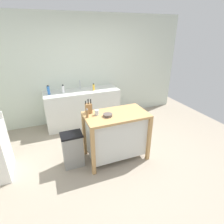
{
  "coord_description": "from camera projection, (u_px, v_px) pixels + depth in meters",
  "views": [
    {
      "loc": [
        -1.08,
        -2.42,
        2.21
      ],
      "look_at": [
        0.03,
        0.37,
        0.85
      ],
      "focal_mm": 28.9,
      "sensor_mm": 36.0,
      "label": 1
    }
  ],
  "objects": [
    {
      "name": "bottle_spray_cleaner",
      "position": [
        94.0,
        87.0,
        4.34
      ],
      "size": [
        0.05,
        0.05,
        0.17
      ],
      "color": "yellow",
      "rests_on": "sink_counter"
    },
    {
      "name": "ground_plane",
      "position": [
        118.0,
        162.0,
        3.33
      ],
      "size": [
        6.24,
        6.24,
        0.0
      ],
      "primitive_type": "plane",
      "color": "gray",
      "rests_on": "ground"
    },
    {
      "name": "bowl_ceramic_wide",
      "position": [
        108.0,
        115.0,
        3.0
      ],
      "size": [
        0.15,
        0.15,
        0.05
      ],
      "color": "#564C47",
      "rests_on": "kitchen_island"
    },
    {
      "name": "knife_block",
      "position": [
        89.0,
        108.0,
        3.11
      ],
      "size": [
        0.11,
        0.09,
        0.25
      ],
      "color": "#9E7042",
      "rests_on": "kitchen_island"
    },
    {
      "name": "wall_back",
      "position": [
        86.0,
        70.0,
        4.54
      ],
      "size": [
        5.24,
        0.1,
        2.6
      ],
      "primitive_type": "cube",
      "color": "silver",
      "rests_on": "ground"
    },
    {
      "name": "bottle_hand_soap",
      "position": [
        48.0,
        90.0,
        4.05
      ],
      "size": [
        0.06,
        0.06,
        0.21
      ],
      "color": "blue",
      "rests_on": "sink_counter"
    },
    {
      "name": "kitchen_island",
      "position": [
        116.0,
        134.0,
        3.27
      ],
      "size": [
        1.1,
        0.63,
        0.9
      ],
      "color": "tan",
      "rests_on": "ground"
    },
    {
      "name": "bottle_dish_soap",
      "position": [
        63.0,
        89.0,
        4.14
      ],
      "size": [
        0.06,
        0.06,
        0.2
      ],
      "color": "white",
      "rests_on": "sink_counter"
    },
    {
      "name": "trash_bin",
      "position": [
        73.0,
        150.0,
        3.14
      ],
      "size": [
        0.36,
        0.28,
        0.63
      ],
      "color": "gray",
      "rests_on": "ground"
    },
    {
      "name": "sink_counter",
      "position": [
        83.0,
        107.0,
        4.53
      ],
      "size": [
        1.79,
        0.6,
        0.89
      ],
      "color": "silver",
      "rests_on": "ground"
    },
    {
      "name": "sink_faucet",
      "position": [
        80.0,
        85.0,
        4.42
      ],
      "size": [
        0.02,
        0.02,
        0.22
      ],
      "color": "#B7BCC1",
      "rests_on": "sink_counter"
    },
    {
      "name": "pepper_grinder",
      "position": [
        87.0,
        113.0,
        2.95
      ],
      "size": [
        0.04,
        0.04,
        0.16
      ],
      "color": "olive",
      "rests_on": "kitchen_island"
    },
    {
      "name": "drinking_cup",
      "position": [
        97.0,
        112.0,
        3.05
      ],
      "size": [
        0.07,
        0.07,
        0.09
      ],
      "color": "silver",
      "rests_on": "kitchen_island"
    }
  ]
}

